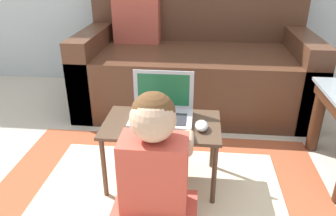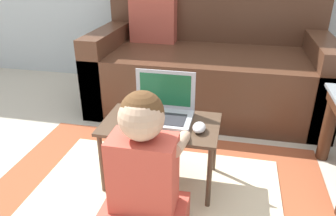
% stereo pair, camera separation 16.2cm
% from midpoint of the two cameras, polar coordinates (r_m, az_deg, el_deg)
% --- Properties ---
extents(ground_plane, '(16.00, 16.00, 0.00)m').
position_cam_midpoint_polar(ground_plane, '(1.68, -2.65, -15.88)').
color(ground_plane, beige).
extents(area_rug, '(1.71, 1.32, 0.01)m').
position_cam_midpoint_polar(area_rug, '(1.66, -4.68, -16.24)').
color(area_rug, '#9E4C2D').
rests_on(area_rug, ground_plane).
extents(couch, '(1.70, 0.89, 0.95)m').
position_cam_midpoint_polar(couch, '(2.58, 2.66, 7.62)').
color(couch, '#4C2D1E').
rests_on(couch, ground_plane).
extents(laptop_desk, '(0.57, 0.35, 0.35)m').
position_cam_midpoint_polar(laptop_desk, '(1.63, -3.97, -4.04)').
color(laptop_desk, '#4C3828').
rests_on(laptop_desk, ground_plane).
extents(laptop, '(0.31, 0.22, 0.23)m').
position_cam_midpoint_polar(laptop, '(1.63, -3.94, -0.66)').
color(laptop, '#B7BCC6').
rests_on(laptop, laptop_desk).
extents(computer_mouse, '(0.06, 0.09, 0.04)m').
position_cam_midpoint_polar(computer_mouse, '(1.54, 2.89, -3.17)').
color(computer_mouse, silver).
rests_on(computer_mouse, laptop_desk).
extents(person_seated, '(0.36, 0.41, 0.66)m').
position_cam_midpoint_polar(person_seated, '(1.35, -5.90, -11.50)').
color(person_seated, '#CC4C3D').
rests_on(person_seated, ground_plane).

